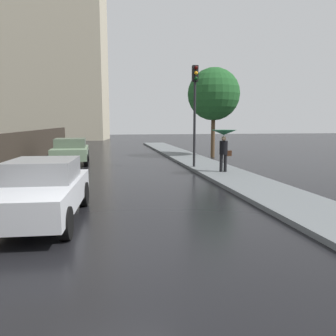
{
  "coord_description": "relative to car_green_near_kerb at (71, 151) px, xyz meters",
  "views": [
    {
      "loc": [
        0.01,
        -5.32,
        2.28
      ],
      "look_at": [
        1.97,
        4.98,
        0.82
      ],
      "focal_mm": 34.61,
      "sensor_mm": 36.0,
      "label": 1
    }
  ],
  "objects": [
    {
      "name": "ground",
      "position": [
        1.97,
        -13.45,
        -0.74
      ],
      "size": [
        120.0,
        120.0,
        0.0
      ],
      "primitive_type": "plane",
      "color": "black"
    },
    {
      "name": "car_green_near_kerb",
      "position": [
        0.0,
        0.0,
        0.0
      ],
      "size": [
        2.0,
        3.95,
        1.43
      ],
      "rotation": [
        0.0,
        0.0,
        3.17
      ],
      "color": "slate",
      "rests_on": "ground"
    },
    {
      "name": "car_silver_mid_road",
      "position": [
        0.46,
        -10.96,
        -0.01
      ],
      "size": [
        1.98,
        4.1,
        1.42
      ],
      "rotation": [
        0.0,
        0.0,
        3.07
      ],
      "color": "#B2B5BA",
      "rests_on": "ground"
    },
    {
      "name": "pedestrian_with_umbrella_near",
      "position": [
        7.02,
        -5.33,
        0.88
      ],
      "size": [
        1.1,
        1.1,
        1.84
      ],
      "rotation": [
        0.0,
        0.0,
        -0.19
      ],
      "color": "black",
      "rests_on": "sidewalk_strip"
    },
    {
      "name": "traffic_light",
      "position": [
        6.22,
        -3.44,
        2.73
      ],
      "size": [
        0.26,
        0.39,
        4.85
      ],
      "color": "black",
      "rests_on": "sidewalk_strip"
    },
    {
      "name": "street_tree_near",
      "position": [
        8.96,
        1.88,
        3.4
      ],
      "size": [
        3.4,
        3.4,
        5.85
      ],
      "color": "#4C3823",
      "rests_on": "ground"
    },
    {
      "name": "distant_tower",
      "position": [
        -5.81,
        28.3,
        15.19
      ],
      "size": [
        16.67,
        8.68,
        37.44
      ],
      "color": "#B2A88E",
      "rests_on": "ground"
    }
  ]
}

